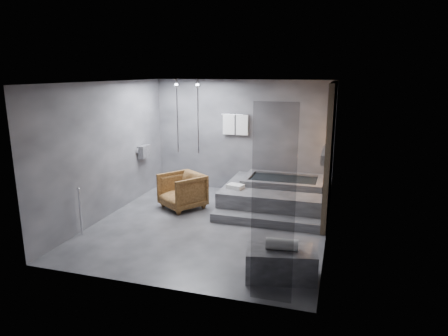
% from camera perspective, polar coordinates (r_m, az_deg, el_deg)
% --- Properties ---
extents(room, '(5.00, 5.04, 2.82)m').
position_cam_1_polar(room, '(7.76, 1.35, 4.29)').
color(room, '#303032').
rests_on(room, ground).
extents(tub_deck, '(2.20, 2.00, 0.50)m').
position_cam_1_polar(tub_deck, '(9.12, 7.30, -3.96)').
color(tub_deck, '#353538').
rests_on(tub_deck, ground).
extents(tub_step, '(2.20, 0.36, 0.18)m').
position_cam_1_polar(tub_step, '(8.07, 5.86, -7.49)').
color(tub_step, '#353538').
rests_on(tub_step, ground).
extents(concrete_bench, '(1.11, 0.75, 0.46)m').
position_cam_1_polar(concrete_bench, '(6.12, 8.09, -13.36)').
color(concrete_bench, '#38383B').
rests_on(concrete_bench, ground).
extents(driftwood_chair, '(1.19, 1.19, 0.79)m').
position_cam_1_polar(driftwood_chair, '(8.96, -5.99, -3.28)').
color(driftwood_chair, '#3F250F').
rests_on(driftwood_chair, ground).
extents(rolled_towel, '(0.48, 0.21, 0.17)m').
position_cam_1_polar(rolled_towel, '(5.97, 8.28, -10.73)').
color(rolled_towel, silver).
rests_on(rolled_towel, concrete_bench).
extents(deck_towel, '(0.39, 0.33, 0.09)m').
position_cam_1_polar(deck_towel, '(8.72, 1.65, -2.65)').
color(deck_towel, silver).
rests_on(deck_towel, tub_deck).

